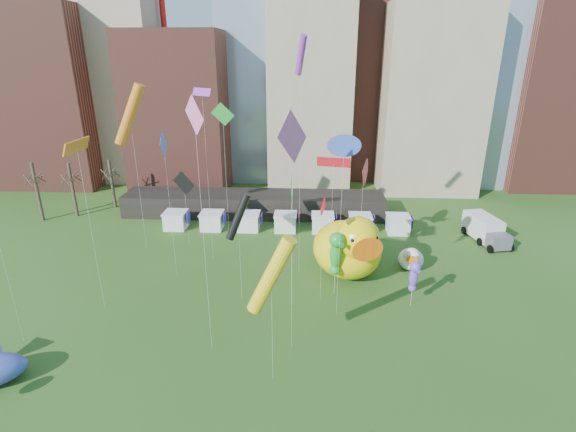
# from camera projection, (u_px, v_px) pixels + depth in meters

# --- Properties ---
(skyline) EXTENTS (101.00, 23.00, 68.00)m
(skyline) POSITION_uv_depth(u_px,v_px,m) (301.00, 60.00, 74.45)
(skyline) COLOR brown
(skyline) RESTS_ON ground
(pavilion) EXTENTS (38.00, 6.00, 3.20)m
(pavilion) POSITION_uv_depth(u_px,v_px,m) (254.00, 204.00, 63.97)
(pavilion) COLOR black
(pavilion) RESTS_ON ground
(vendor_tents) EXTENTS (33.24, 2.80, 2.40)m
(vendor_tents) POSITION_uv_depth(u_px,v_px,m) (286.00, 223.00, 58.30)
(vendor_tents) COLOR white
(vendor_tents) RESTS_ON ground
(bare_trees) EXTENTS (8.44, 6.44, 8.50)m
(bare_trees) POSITION_uv_depth(u_px,v_px,m) (74.00, 189.00, 62.99)
(bare_trees) COLOR #382B21
(bare_trees) RESTS_ON ground
(big_duck) EXTENTS (9.27, 10.66, 7.52)m
(big_duck) POSITION_uv_depth(u_px,v_px,m) (349.00, 247.00, 45.45)
(big_duck) COLOR yellow
(big_duck) RESTS_ON ground
(small_duck) EXTENTS (3.30, 4.03, 2.91)m
(small_duck) POSITION_uv_depth(u_px,v_px,m) (411.00, 258.00, 47.65)
(small_duck) COLOR white
(small_duck) RESTS_ON ground
(seahorse_green) EXTENTS (1.95, 2.19, 6.62)m
(seahorse_green) POSITION_uv_depth(u_px,v_px,m) (336.00, 250.00, 41.62)
(seahorse_green) COLOR silver
(seahorse_green) RESTS_ON ground
(seahorse_purple) EXTENTS (1.18, 1.42, 4.74)m
(seahorse_purple) POSITION_uv_depth(u_px,v_px,m) (414.00, 274.00, 39.90)
(seahorse_purple) COLOR silver
(seahorse_purple) RESTS_ON ground
(box_truck) EXTENTS (4.09, 7.60, 3.07)m
(box_truck) POSITION_uv_depth(u_px,v_px,m) (485.00, 229.00, 54.99)
(box_truck) COLOR silver
(box_truck) RESTS_ON ground
(kite_0) EXTENTS (0.48, 2.72, 9.97)m
(kite_0) POSITION_uv_depth(u_px,v_px,m) (323.00, 206.00, 39.21)
(kite_0) COLOR silver
(kite_0) RESTS_ON ground
(kite_1) EXTENTS (1.73, 2.02, 20.05)m
(kite_1) POSITION_uv_depth(u_px,v_px,m) (195.00, 122.00, 28.56)
(kite_1) COLOR silver
(kite_1) RESTS_ON ground
(kite_2) EXTENTS (2.82, 0.83, 9.50)m
(kite_2) POSITION_uv_depth(u_px,v_px,m) (184.00, 183.00, 51.50)
(kite_2) COLOR silver
(kite_2) RESTS_ON ground
(kite_3) EXTENTS (2.64, 0.48, 17.30)m
(kite_3) POSITION_uv_depth(u_px,v_px,m) (223.00, 117.00, 49.63)
(kite_3) COLOR silver
(kite_3) RESTS_ON ground
(kite_4) EXTENTS (3.67, 1.67, 11.66)m
(kite_4) POSITION_uv_depth(u_px,v_px,m) (271.00, 276.00, 28.88)
(kite_4) COLOR silver
(kite_4) RESTS_ON ground
(kite_5) EXTENTS (1.83, 0.25, 16.56)m
(kite_5) POSITION_uv_depth(u_px,v_px,m) (344.00, 146.00, 34.47)
(kite_5) COLOR silver
(kite_5) RESTS_ON ground
(kite_6) EXTENTS (0.66, 3.57, 15.95)m
(kite_6) POSITION_uv_depth(u_px,v_px,m) (77.00, 147.00, 35.45)
(kite_6) COLOR silver
(kite_6) RESTS_ON ground
(kite_7) EXTENTS (1.32, 2.21, 24.16)m
(kite_7) POSITION_uv_depth(u_px,v_px,m) (301.00, 56.00, 39.55)
(kite_7) COLOR silver
(kite_7) RESTS_ON ground
(kite_8) EXTENTS (1.04, 2.85, 11.81)m
(kite_8) POSITION_uv_depth(u_px,v_px,m) (364.00, 172.00, 47.25)
(kite_8) COLOR silver
(kite_8) RESTS_ON ground
(kite_9) EXTENTS (1.89, 3.30, 19.11)m
(kite_9) POSITION_uv_depth(u_px,v_px,m) (292.00, 140.00, 29.41)
(kite_9) COLOR silver
(kite_9) RESTS_ON ground
(kite_10) EXTENTS (2.61, 1.87, 10.70)m
(kite_10) POSITION_uv_depth(u_px,v_px,m) (238.00, 217.00, 39.52)
(kite_10) COLOR silver
(kite_10) RESTS_ON ground
(kite_11) EXTENTS (0.28, 2.43, 12.90)m
(kite_11) POSITION_uv_depth(u_px,v_px,m) (292.00, 190.00, 37.24)
(kite_11) COLOR silver
(kite_11) RESTS_ON ground
(kite_13) EXTENTS (0.28, 2.83, 15.63)m
(kite_13) POSITION_uv_depth(u_px,v_px,m) (164.00, 147.00, 42.14)
(kite_13) COLOR silver
(kite_13) RESTS_ON ground
(kite_14) EXTENTS (4.14, 1.53, 19.62)m
(kite_14) POSITION_uv_depth(u_px,v_px,m) (130.00, 115.00, 47.53)
(kite_14) COLOR silver
(kite_14) RESTS_ON ground
(kite_15) EXTENTS (2.37, 1.85, 19.23)m
(kite_15) POSITION_uv_depth(u_px,v_px,m) (202.00, 94.00, 43.90)
(kite_15) COLOR silver
(kite_15) RESTS_ON ground
(kite_16) EXTENTS (3.37, 1.12, 12.94)m
(kite_16) POSITION_uv_depth(u_px,v_px,m) (334.00, 163.00, 42.76)
(kite_16) COLOR silver
(kite_16) RESTS_ON ground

